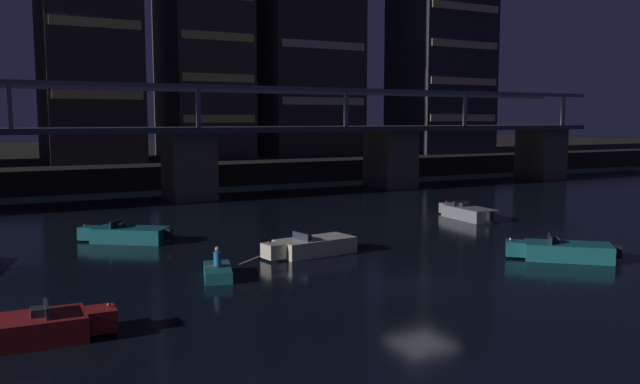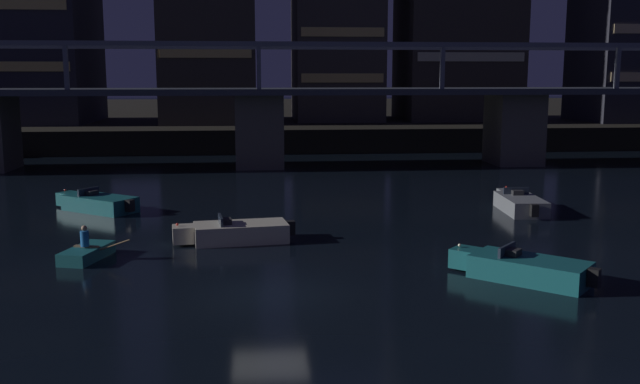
# 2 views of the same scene
# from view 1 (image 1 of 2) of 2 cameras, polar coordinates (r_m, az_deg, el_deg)

# --- Properties ---
(ground_plane) EXTENTS (400.00, 400.00, 0.00)m
(ground_plane) POSITION_cam_1_polar(r_m,az_deg,el_deg) (27.02, 8.87, -7.99)
(ground_plane) COLOR black
(far_riverbank) EXTENTS (240.00, 80.00, 2.20)m
(far_riverbank) POSITION_cam_1_polar(r_m,az_deg,el_deg) (102.62, -18.98, 2.93)
(far_riverbank) COLOR black
(far_riverbank) RESTS_ON ground
(river_bridge) EXTENTS (86.72, 6.40, 9.38)m
(river_bridge) POSITION_cam_1_polar(r_m,az_deg,el_deg) (55.58, -11.37, 3.55)
(river_bridge) COLOR #605B51
(river_bridge) RESTS_ON ground
(tower_central) EXTENTS (9.00, 11.46, 23.09)m
(tower_central) POSITION_cam_1_polar(r_m,az_deg,el_deg) (79.54, -10.18, 11.28)
(tower_central) COLOR #423D38
(tower_central) RESTS_ON far_riverbank
(tower_east_tall) EXTENTS (11.98, 10.71, 33.58)m
(tower_east_tall) POSITION_cam_1_polar(r_m,az_deg,el_deg) (84.48, -1.37, 14.67)
(tower_east_tall) COLOR #38332D
(tower_east_tall) RESTS_ON far_riverbank
(tower_east_low) EXTENTS (11.39, 9.91, 23.64)m
(tower_east_low) POSITION_cam_1_polar(r_m,az_deg,el_deg) (89.94, 10.45, 10.87)
(tower_east_low) COLOR #282833
(tower_east_low) RESTS_ON far_riverbank
(speedboat_near_left) EXTENTS (5.21, 1.92, 1.16)m
(speedboat_near_left) POSITION_cam_1_polar(r_m,az_deg,el_deg) (21.79, -24.35, -10.90)
(speedboat_near_left) COLOR maroon
(speedboat_near_left) RESTS_ON ground
(speedboat_near_center) EXTENTS (5.23, 2.30, 1.16)m
(speedboat_near_center) POSITION_cam_1_polar(r_m,az_deg,el_deg) (32.39, -0.74, -4.76)
(speedboat_near_center) COLOR beige
(speedboat_near_center) RESTS_ON ground
(speedboat_mid_left) EXTENTS (4.50, 4.26, 1.16)m
(speedboat_mid_left) POSITION_cam_1_polar(r_m,az_deg,el_deg) (33.34, 20.43, -4.85)
(speedboat_mid_left) COLOR #196066
(speedboat_mid_left) RESTS_ON ground
(speedboat_mid_center) EXTENTS (2.06, 5.22, 1.16)m
(speedboat_mid_center) POSITION_cam_1_polar(r_m,az_deg,el_deg) (45.00, 12.72, -1.77)
(speedboat_mid_center) COLOR gray
(speedboat_mid_center) RESTS_ON ground
(speedboat_far_left) EXTENTS (4.70, 3.97, 1.16)m
(speedboat_far_left) POSITION_cam_1_polar(r_m,az_deg,el_deg) (37.21, -16.49, -3.57)
(speedboat_far_left) COLOR #196066
(speedboat_far_left) RESTS_ON ground
(dinghy_with_paddler) EXTENTS (2.64, 2.80, 1.36)m
(dinghy_with_paddler) POSITION_cam_1_polar(r_m,az_deg,el_deg) (28.12, -8.91, -6.85)
(dinghy_with_paddler) COLOR #196066
(dinghy_with_paddler) RESTS_ON ground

